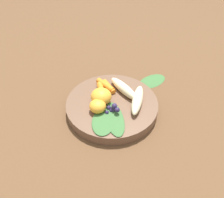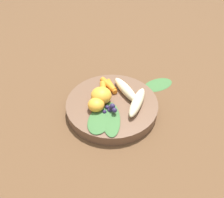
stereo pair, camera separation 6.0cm
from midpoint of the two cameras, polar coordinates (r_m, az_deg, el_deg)
ground_plane at (r=0.63m, az=2.74°, el=-2.78°), size 2.40×2.40×0.00m
bowl at (r=0.62m, az=2.78°, el=-1.82°), size 0.25×0.25×0.03m
banana_peeled_left at (r=0.63m, az=6.31°, el=2.31°), size 0.09×0.11×0.03m
banana_peeled_right at (r=0.59m, az=9.40°, el=-0.91°), size 0.12×0.03×0.03m
orange_segment_near at (r=0.57m, az=-1.15°, el=-1.63°), size 0.04×0.04×0.03m
orange_segment_far at (r=0.59m, az=0.08°, el=0.81°), size 0.06×0.06×0.04m
carrot_front at (r=0.64m, az=2.53°, el=3.18°), size 0.05×0.05×0.01m
carrot_mid_left at (r=0.65m, az=1.66°, el=3.59°), size 0.05×0.06×0.02m
carrot_mid_right at (r=0.64m, az=0.41°, el=2.69°), size 0.05×0.04×0.02m
blueberry_pile at (r=0.57m, az=2.81°, el=-2.73°), size 0.03×0.04×0.03m
kale_leaf_left at (r=0.56m, az=-0.32°, el=-5.34°), size 0.11×0.08×0.01m
kale_leaf_right at (r=0.56m, az=2.82°, el=-5.18°), size 0.13×0.09×0.01m
kale_leaf_stray at (r=0.73m, az=14.12°, el=3.63°), size 0.12×0.11×0.01m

